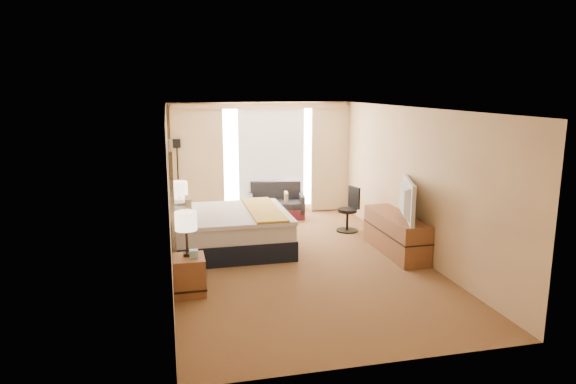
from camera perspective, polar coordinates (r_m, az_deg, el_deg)
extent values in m
cube|color=#511C17|center=(8.96, 0.99, -7.56)|extent=(4.20, 7.00, 0.02)
cube|color=white|center=(8.47, 1.05, 9.29)|extent=(4.20, 7.00, 0.02)
cube|color=#E3C28A|center=(12.00, -3.08, 3.73)|extent=(4.20, 0.02, 2.60)
cube|color=#E3C28A|center=(5.40, 10.20, -6.29)|extent=(4.20, 0.02, 2.60)
cube|color=#E3C28A|center=(8.37, -13.07, -0.01)|extent=(0.02, 7.00, 2.60)
cube|color=#E3C28A|center=(9.35, 13.60, 1.17)|extent=(0.02, 7.00, 2.60)
cube|color=black|center=(8.57, -12.80, 0.13)|extent=(0.06, 1.85, 1.50)
cube|color=brown|center=(7.64, -10.92, -9.05)|extent=(0.45, 0.52, 0.55)
cube|color=brown|center=(10.02, -11.53, -4.07)|extent=(0.45, 0.52, 0.55)
cube|color=brown|center=(9.45, 11.86, -4.57)|extent=(0.50, 1.80, 0.70)
cube|color=white|center=(12.01, -1.88, 3.85)|extent=(2.30, 0.02, 2.30)
cube|color=beige|center=(11.72, -9.98, 3.23)|extent=(1.15, 0.09, 2.50)
cube|color=beige|center=(12.28, 4.64, 3.75)|extent=(0.90, 0.09, 2.50)
cube|color=silver|center=(11.98, -1.84, 3.58)|extent=(1.55, 0.04, 2.50)
cube|color=#E3C28A|center=(11.74, -3.01, 9.54)|extent=(4.00, 0.16, 0.12)
cube|color=black|center=(9.52, -6.43, -5.36)|extent=(2.10, 1.90, 0.35)
cube|color=silver|center=(9.43, -6.48, -3.46)|extent=(2.05, 1.85, 0.30)
cube|color=silver|center=(9.40, -6.02, -2.41)|extent=(1.92, 1.92, 0.07)
cube|color=gold|center=(9.47, -2.77, -1.94)|extent=(0.55, 1.92, 0.04)
cube|color=silver|center=(8.86, -11.78, -2.63)|extent=(0.28, 0.78, 0.18)
cube|color=silver|center=(9.75, -11.93, -1.32)|extent=(0.28, 0.78, 0.18)
cube|color=beige|center=(9.30, -11.01, -1.66)|extent=(0.10, 0.42, 0.36)
cube|color=maroon|center=(11.79, -1.32, -2.28)|extent=(1.35, 0.86, 0.23)
cube|color=#2A2B2F|center=(11.70, -1.31, -1.45)|extent=(1.24, 0.71, 0.14)
cube|color=#2A2B2F|center=(11.96, -1.40, 0.02)|extent=(1.18, 0.30, 0.50)
cube|color=#2A2B2F|center=(11.72, -4.18, -1.32)|extent=(0.19, 0.68, 0.41)
cube|color=#2A2B2F|center=(11.79, 1.52, -1.22)|extent=(0.19, 0.68, 0.41)
cube|color=beige|center=(11.68, -0.21, -0.70)|extent=(0.12, 0.32, 0.29)
cube|color=black|center=(11.87, -11.92, -2.93)|extent=(0.23, 0.23, 0.03)
cylinder|color=black|center=(11.70, -12.08, 0.98)|extent=(0.03, 0.03, 1.62)
cube|color=black|center=(11.57, -12.27, 5.31)|extent=(0.17, 0.17, 0.19)
cylinder|color=black|center=(10.77, 6.57, -4.25)|extent=(0.45, 0.45, 0.03)
cylinder|color=black|center=(10.71, 6.60, -3.12)|extent=(0.05, 0.05, 0.40)
cylinder|color=black|center=(10.66, 6.62, -2.05)|extent=(0.40, 0.40, 0.06)
cube|color=black|center=(10.69, 7.36, -0.59)|extent=(0.14, 0.36, 0.45)
cube|color=black|center=(7.58, -11.12, -6.83)|extent=(0.11, 0.11, 0.04)
cylinder|color=black|center=(7.51, -11.19, -5.26)|extent=(0.03, 0.03, 0.39)
cylinder|color=#FBDFBC|center=(7.44, -11.27, -3.16)|extent=(0.31, 0.31, 0.27)
cube|color=black|center=(9.90, -11.89, -2.49)|extent=(0.11, 0.11, 0.04)
cylinder|color=black|center=(9.86, -11.94, -1.26)|extent=(0.03, 0.03, 0.39)
cylinder|color=#FBDFBC|center=(9.80, -12.01, 0.37)|extent=(0.31, 0.31, 0.27)
cube|color=#86B5CF|center=(7.49, -10.43, -6.76)|extent=(0.12, 0.12, 0.11)
cube|color=black|center=(9.79, -11.58, -2.54)|extent=(0.24, 0.22, 0.08)
imported|color=black|center=(9.01, 12.51, -0.82)|extent=(0.55, 1.19, 0.69)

